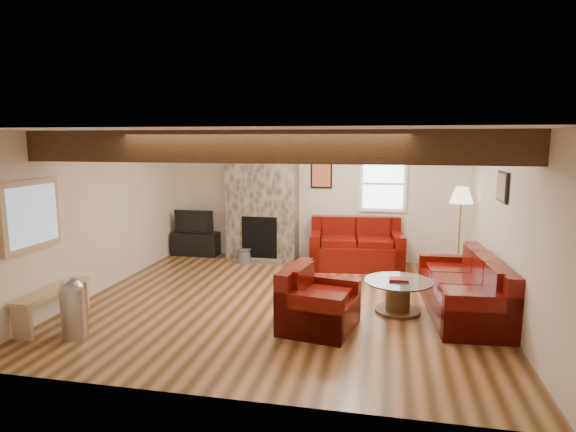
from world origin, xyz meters
name	(u,v)px	position (x,y,z in m)	size (l,w,h in m)	color
room	(286,219)	(0.00, 0.00, 1.25)	(8.00, 8.00, 8.00)	#503315
oak_beam	(264,147)	(0.00, -1.25, 2.31)	(6.00, 0.36, 0.38)	black
chimney_breast	(262,199)	(-1.00, 2.49, 1.22)	(1.40, 0.67, 2.50)	#3D362F
back_window	(383,184)	(1.35, 2.71, 1.55)	(0.90, 0.08, 1.10)	white
hatch_window	(32,215)	(-2.96, -1.50, 1.45)	(0.08, 1.00, 0.90)	tan
ceiling_dome	(354,136)	(0.90, 0.90, 2.44)	(0.40, 0.40, 0.18)	white
artwork_back	(321,175)	(0.15, 2.71, 1.70)	(0.42, 0.06, 0.52)	black
artwork_right	(502,187)	(2.96, 0.30, 1.75)	(0.06, 0.55, 0.42)	black
sofa_three	(462,285)	(2.48, 0.02, 0.41)	(2.11, 0.88, 0.81)	#4B0905
loveseat	(356,243)	(0.89, 2.23, 0.46)	(1.72, 0.99, 0.91)	#4B0905
armchair_red	(319,299)	(0.62, -0.88, 0.39)	(0.97, 0.85, 0.79)	#4B0905
coffee_table	(398,296)	(1.62, -0.09, 0.23)	(0.94, 0.94, 0.49)	#412A14
tv_cabinet	(196,244)	(-2.45, 2.53, 0.24)	(0.96, 0.38, 0.48)	black
television	(195,221)	(-2.45, 2.53, 0.72)	(0.83, 0.11, 0.48)	black
floor_lamp	(461,200)	(2.71, 2.06, 1.35)	(0.40, 0.40, 1.58)	#A68E45
pine_bench	(53,306)	(-2.83, -1.41, 0.23)	(0.29, 1.22, 0.46)	tan
pedal_bin	(74,308)	(-2.26, -1.77, 0.38)	(0.30, 0.30, 0.76)	#A4A3A8
coal_bucket	(244,256)	(-1.28, 2.12, 0.14)	(0.30, 0.30, 0.28)	slate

